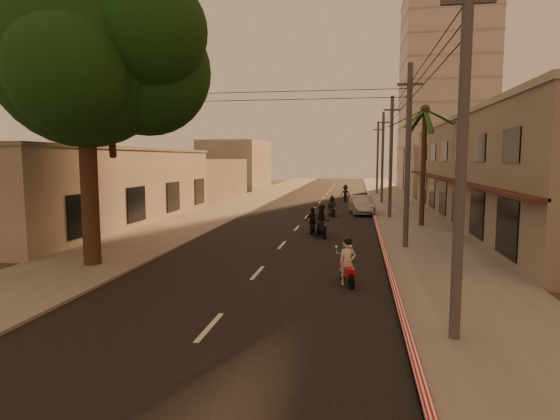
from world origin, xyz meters
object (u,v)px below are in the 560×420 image
(scooter_red, at_px, (347,264))
(scooter_far_a, at_px, (332,207))
(broadleaf_tree, at_px, (95,57))
(scooter_mid_b, at_px, (312,222))
(scooter_far_b, at_px, (345,194))
(scooter_mid_a, at_px, (322,222))
(parked_car, at_px, (361,205))
(palm_tree, at_px, (425,116))

(scooter_red, relative_size, scooter_far_a, 1.07)
(broadleaf_tree, relative_size, scooter_mid_b, 7.36)
(broadleaf_tree, distance_m, scooter_far_a, 21.73)
(broadleaf_tree, relative_size, scooter_far_b, 6.66)
(scooter_red, height_order, scooter_far_a, scooter_red)
(scooter_red, distance_m, scooter_mid_a, 10.05)
(scooter_red, bearing_deg, scooter_mid_a, 83.53)
(parked_car, bearing_deg, scooter_far_a, -147.93)
(broadleaf_tree, relative_size, palm_tree, 1.48)
(scooter_far_b, bearing_deg, scooter_mid_b, -92.63)
(palm_tree, distance_m, scooter_far_b, 19.31)
(palm_tree, height_order, parked_car, palm_tree)
(palm_tree, height_order, scooter_red, palm_tree)
(broadleaf_tree, relative_size, parked_car, 2.58)
(scooter_far_a, relative_size, parked_car, 0.35)
(scooter_far_a, distance_m, parked_car, 2.94)
(broadleaf_tree, bearing_deg, palm_tree, 43.48)
(broadleaf_tree, bearing_deg, parked_car, 62.09)
(scooter_mid_a, relative_size, parked_car, 0.41)
(palm_tree, bearing_deg, broadleaf_tree, -136.52)
(parked_car, bearing_deg, scooter_far_b, 90.56)
(scooter_mid_a, distance_m, scooter_far_a, 9.80)
(scooter_mid_b, relative_size, scooter_far_b, 0.90)
(scooter_mid_b, bearing_deg, scooter_far_a, 83.41)
(scooter_far_b, bearing_deg, scooter_mid_a, -90.76)
(scooter_red, height_order, parked_car, scooter_red)
(broadleaf_tree, height_order, scooter_mid_b, broadleaf_tree)
(palm_tree, xyz_separation_m, parked_car, (-3.85, 6.46, -6.41))
(scooter_red, distance_m, scooter_far_a, 19.79)
(palm_tree, relative_size, scooter_mid_b, 4.99)
(scooter_red, xyz_separation_m, scooter_far_b, (-0.93, 32.56, 0.04))
(broadleaf_tree, relative_size, scooter_far_a, 7.46)
(scooter_mid_b, xyz_separation_m, scooter_far_a, (0.69, 8.62, 0.02))
(broadleaf_tree, height_order, scooter_mid_a, broadleaf_tree)
(palm_tree, bearing_deg, parked_car, 120.80)
(scooter_mid_b, bearing_deg, scooter_far_b, 84.31)
(parked_car, bearing_deg, scooter_red, -99.33)
(scooter_mid_a, height_order, scooter_mid_b, scooter_mid_a)
(palm_tree, height_order, scooter_mid_a, palm_tree)
(scooter_red, xyz_separation_m, scooter_mid_b, (-2.31, 11.10, -0.05))
(scooter_far_b, xyz_separation_m, parked_car, (1.58, -10.96, -0.07))
(scooter_mid_b, bearing_deg, parked_car, 72.27)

